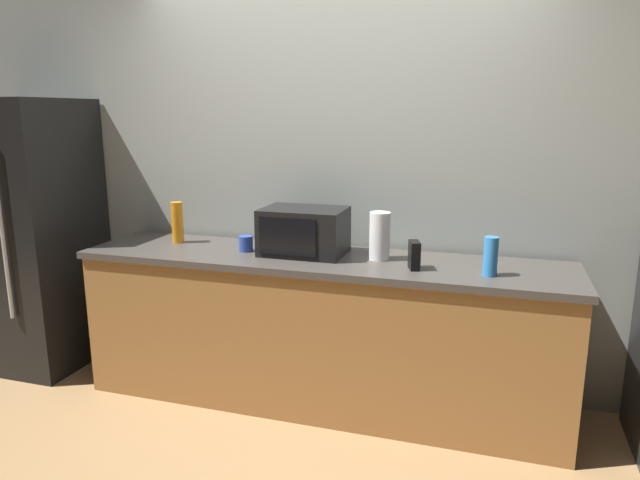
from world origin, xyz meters
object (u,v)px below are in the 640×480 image
paper_towel_roll (380,236)px  bottle_dish_soap (177,222)px  mug_blue (246,244)px  microwave (304,231)px  bottle_spray_cleaner (491,256)px  cordless_phone (414,255)px  refrigerator (32,235)px

paper_towel_roll → bottle_dish_soap: paper_towel_roll is taller
bottle_dish_soap → mug_blue: bearing=-9.7°
microwave → bottle_dish_soap: (-0.86, 0.04, -0.00)m
paper_towel_roll → bottle_spray_cleaner: bearing=-14.8°
bottle_dish_soap → mug_blue: size_ratio=2.81×
bottle_dish_soap → cordless_phone: bearing=-6.9°
microwave → bottle_spray_cleaner: bearing=-8.5°
paper_towel_roll → mug_blue: size_ratio=2.91×
microwave → bottle_dish_soap: 0.86m
refrigerator → cordless_phone: (2.60, -0.10, 0.07)m
refrigerator → microwave: size_ratio=3.75×
cordless_phone → bottle_dish_soap: (-1.53, 0.19, 0.06)m
cordless_phone → mug_blue: size_ratio=1.62×
microwave → mug_blue: (-0.35, -0.04, -0.09)m
paper_towel_roll → bottle_dish_soap: bearing=178.2°
cordless_phone → bottle_dish_soap: bearing=155.5°
refrigerator → bottle_spray_cleaner: 2.99m
refrigerator → cordless_phone: 2.60m
bottle_spray_cleaner → bottle_dish_soap: (-1.91, 0.20, 0.03)m
bottle_spray_cleaner → bottle_dish_soap: 1.93m
paper_towel_roll → cordless_phone: size_ratio=1.80×
paper_towel_roll → refrigerator: bearing=-178.8°
refrigerator → bottle_spray_cleaner: (2.99, -0.11, 0.10)m
cordless_phone → microwave: bearing=150.2°
microwave → bottle_dish_soap: bearing=177.2°
refrigerator → cordless_phone: bearing=-2.1°
microwave → paper_towel_roll: same height
paper_towel_roll → bottle_spray_cleaner: (0.60, -0.16, -0.03)m
paper_towel_roll → bottle_dish_soap: size_ratio=1.04×
cordless_phone → mug_blue: (-1.02, 0.10, -0.03)m
refrigerator → bottle_dish_soap: size_ratio=6.92×
mug_blue → cordless_phone: bearing=-5.6°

